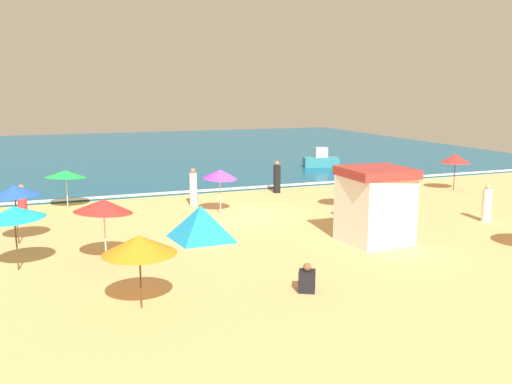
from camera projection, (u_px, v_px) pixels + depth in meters
name	position (u px, v px, depth m)	size (l,w,h in m)	color
ground_plane	(245.00, 216.00, 24.98)	(60.00, 60.00, 0.00)	#E5B26B
ocean_water	(143.00, 151.00, 50.71)	(60.00, 44.00, 0.10)	#0F567A
wave_breaker_foam	(207.00, 190.00, 30.75)	(57.00, 0.70, 0.01)	white
lifeguard_cabana	(375.00, 205.00, 20.54)	(2.39, 2.36, 2.82)	white
beach_umbrella_0	(66.00, 174.00, 26.26)	(2.73, 2.73, 1.93)	silver
beach_umbrella_1	(456.00, 159.00, 31.03)	(2.35, 2.35, 2.08)	#4C3823
beach_umbrella_2	(15.00, 191.00, 20.16)	(2.50, 2.49, 2.29)	#4C3823
beach_umbrella_4	(14.00, 213.00, 17.21)	(1.92, 1.91, 2.13)	#4C3823
beach_umbrella_5	(139.00, 245.00, 14.20)	(1.98, 1.98, 1.98)	#4C3823
beach_umbrella_7	(104.00, 206.00, 17.97)	(2.45, 2.43, 2.22)	silver
beach_umbrella_8	(347.00, 170.00, 26.14)	(1.84, 1.81, 2.18)	silver
beach_umbrella_9	(220.00, 174.00, 25.20)	(2.02, 2.03, 2.11)	silver
beach_tent	(201.00, 223.00, 20.98)	(2.90, 2.88, 1.33)	#1999D8
parked_bicycle	(409.00, 203.00, 26.04)	(0.95, 1.61, 0.76)	black
beachgoer_0	(348.00, 202.00, 23.98)	(0.46, 0.46, 1.72)	orange
beachgoer_1	(364.00, 180.00, 32.59)	(0.55, 0.55, 0.88)	white
beachgoer_2	(487.00, 204.00, 23.85)	(0.42, 0.42, 1.66)	white
beachgoer_3	(193.00, 188.00, 27.08)	(0.44, 0.44, 1.87)	white
beachgoer_4	(22.00, 203.00, 24.35)	(0.53, 0.53, 1.55)	red
beachgoer_5	(307.00, 280.00, 15.65)	(0.64, 0.64, 0.84)	black
beachgoer_8	(277.00, 178.00, 30.46)	(0.51, 0.51, 1.79)	black
beach_towel_0	(123.00, 255.00, 19.09)	(1.34, 1.22, 0.01)	blue
small_boat_0	(321.00, 160.00, 39.95)	(2.67, 1.56, 1.41)	teal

